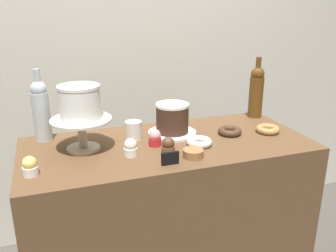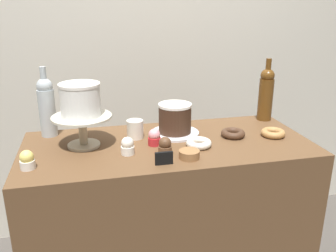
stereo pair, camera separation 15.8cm
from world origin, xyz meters
name	(u,v)px [view 2 (the right image)]	position (x,y,z in m)	size (l,w,h in m)	color
back_wall	(137,42)	(0.00, 0.86, 1.30)	(6.00, 0.05, 2.60)	beige
display_counter	(168,232)	(0.00, 0.00, 0.47)	(1.28, 0.58, 0.95)	brown
cake_stand_pedestal	(82,125)	(-0.37, 0.05, 1.04)	(0.25, 0.25, 0.14)	beige
white_layer_cake	(80,100)	(-0.37, 0.05, 1.16)	(0.17, 0.17, 0.14)	white
silver_serving_platter	(175,133)	(0.06, 0.11, 0.95)	(0.23, 0.23, 0.01)	silver
chocolate_round_cake	(175,118)	(0.06, 0.11, 1.02)	(0.16, 0.16, 0.14)	#3D2619
wine_bottle_amber	(266,93)	(0.58, 0.22, 1.09)	(0.08, 0.08, 0.33)	#5B3814
wine_bottle_clear	(47,106)	(-0.52, 0.22, 1.09)	(0.08, 0.08, 0.33)	#B2BCC1
cupcake_lemon	(27,160)	(-0.58, -0.14, 0.98)	(0.06, 0.06, 0.07)	white
cupcake_strawberry	(154,137)	(-0.06, -0.01, 0.98)	(0.06, 0.06, 0.07)	red
cupcake_vanilla	(128,146)	(-0.19, -0.08, 0.98)	(0.06, 0.06, 0.07)	white
cupcake_chocolate	(165,146)	(-0.04, -0.12, 0.98)	(0.06, 0.06, 0.07)	brown
donut_maple	(273,133)	(0.50, -0.03, 0.96)	(0.11, 0.11, 0.03)	#B27F47
donut_sugar	(199,143)	(0.12, -0.07, 0.96)	(0.11, 0.11, 0.03)	silver
donut_chocolate	(233,133)	(0.31, 0.01, 0.96)	(0.11, 0.11, 0.03)	#472D1E
cookie_stack	(189,154)	(0.05, -0.18, 0.96)	(0.08, 0.08, 0.03)	olive
price_sign_chalkboard	(164,158)	(-0.07, -0.22, 0.97)	(0.07, 0.01, 0.05)	black
coffee_cup_ceramic	(135,129)	(-0.13, 0.10, 0.99)	(0.08, 0.08, 0.08)	silver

